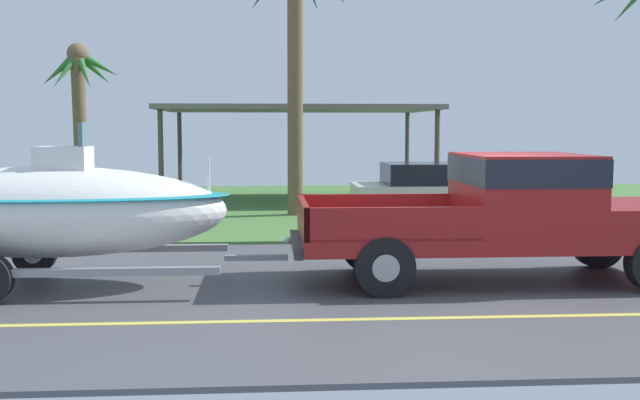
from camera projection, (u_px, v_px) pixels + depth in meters
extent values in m
cube|color=#4C4C51|center=(468.00, 287.00, 10.72)|extent=(36.00, 8.00, 0.06)
cube|color=#477538|center=(366.00, 206.00, 21.64)|extent=(36.00, 14.00, 0.11)
cube|color=#DBCC4C|center=(508.00, 317.00, 8.92)|extent=(34.20, 0.12, 0.01)
cube|color=maroon|center=(495.00, 238.00, 10.99)|extent=(5.64, 2.06, 0.22)
cube|color=maroon|center=(631.00, 216.00, 11.10)|extent=(1.58, 2.06, 0.38)
cube|color=maroon|center=(523.00, 192.00, 10.95)|extent=(1.69, 2.06, 1.10)
cube|color=black|center=(523.00, 170.00, 10.92)|extent=(1.71, 2.08, 0.38)
cube|color=#621111|center=(383.00, 230.00, 10.86)|extent=(2.37, 2.06, 0.04)
cube|color=maroon|center=(373.00, 208.00, 11.82)|extent=(2.37, 0.08, 0.45)
cube|color=maroon|center=(395.00, 224.00, 9.86)|extent=(2.37, 0.08, 0.45)
cube|color=maroon|center=(303.00, 216.00, 10.76)|extent=(0.08, 2.06, 0.45)
cube|color=#333338|center=(296.00, 244.00, 10.79)|extent=(0.12, 1.85, 0.16)
sphere|color=#B2B2B7|center=(288.00, 241.00, 10.78)|extent=(0.10, 0.10, 0.10)
cylinder|color=black|center=(598.00, 242.00, 12.05)|extent=(0.80, 0.28, 0.80)
cylinder|color=#9E9EA3|center=(598.00, 242.00, 12.05)|extent=(0.36, 0.29, 0.36)
cylinder|color=black|center=(366.00, 245.00, 11.80)|extent=(0.80, 0.28, 0.80)
cylinder|color=#9E9EA3|center=(366.00, 245.00, 11.80)|extent=(0.36, 0.29, 0.36)
cylinder|color=black|center=(384.00, 266.00, 9.98)|extent=(0.80, 0.28, 0.80)
cylinder|color=#9E9EA3|center=(384.00, 266.00, 9.98)|extent=(0.36, 0.29, 0.36)
cube|color=gray|center=(256.00, 258.00, 10.77)|extent=(0.90, 0.10, 0.08)
cube|color=gray|center=(66.00, 249.00, 11.51)|extent=(4.88, 0.12, 0.10)
cube|color=gray|center=(27.00, 273.00, 9.63)|extent=(4.88, 0.12, 0.10)
cylinder|color=black|center=(35.00, 253.00, 11.54)|extent=(0.64, 0.22, 0.64)
cylinder|color=#9E9EA3|center=(35.00, 253.00, 11.54)|extent=(0.29, 0.23, 0.29)
ellipsoid|color=white|center=(47.00, 212.00, 10.51)|extent=(4.97, 1.85, 1.26)
ellipsoid|color=teal|center=(46.00, 196.00, 10.49)|extent=(5.07, 1.89, 0.12)
cube|color=silver|center=(64.00, 170.00, 10.47)|extent=(0.70, 0.60, 0.65)
cube|color=slate|center=(85.00, 136.00, 10.44)|extent=(0.06, 0.56, 0.36)
cylinder|color=silver|center=(209.00, 175.00, 10.61)|extent=(0.04, 0.04, 0.50)
cube|color=beige|center=(444.00, 198.00, 18.21)|extent=(4.35, 1.83, 0.70)
cube|color=black|center=(435.00, 173.00, 18.13)|extent=(2.43, 1.68, 0.50)
cylinder|color=black|center=(494.00, 203.00, 19.15)|extent=(0.66, 0.22, 0.66)
cylinder|color=#9E9EA3|center=(494.00, 203.00, 19.15)|extent=(0.30, 0.23, 0.30)
cylinder|color=black|center=(515.00, 210.00, 17.51)|extent=(0.66, 0.22, 0.66)
cylinder|color=#9E9EA3|center=(515.00, 210.00, 17.51)|extent=(0.30, 0.23, 0.30)
cylinder|color=black|center=(378.00, 204.00, 18.94)|extent=(0.66, 0.22, 0.66)
cylinder|color=#9E9EA3|center=(378.00, 204.00, 18.94)|extent=(0.30, 0.23, 0.30)
cylinder|color=black|center=(388.00, 211.00, 17.30)|extent=(0.66, 0.22, 0.66)
cylinder|color=#9E9EA3|center=(388.00, 211.00, 17.30)|extent=(0.30, 0.23, 0.30)
cylinder|color=#4C4238|center=(407.00, 154.00, 25.23)|extent=(0.14, 0.14, 2.72)
cylinder|color=#4C4238|center=(437.00, 159.00, 20.80)|extent=(0.14, 0.14, 2.72)
cylinder|color=#4C4238|center=(180.00, 154.00, 24.71)|extent=(0.14, 0.14, 2.72)
cylinder|color=#4C4238|center=(161.00, 160.00, 20.28)|extent=(0.14, 0.14, 2.72)
cube|color=#6B665B|center=(297.00, 109.00, 22.62)|extent=(7.99, 4.96, 0.14)
cylinder|color=brown|center=(80.00, 126.00, 24.42)|extent=(0.43, 0.66, 4.59)
cone|color=#2D6B2D|center=(98.00, 65.00, 24.35)|extent=(1.44, 0.51, 1.00)
cone|color=#2D6B2D|center=(94.00, 69.00, 25.09)|extent=(1.03, 1.92, 1.17)
cone|color=#2D6B2D|center=(76.00, 74.00, 24.88)|extent=(0.94, 1.66, 1.50)
cone|color=#2D6B2D|center=(60.00, 69.00, 24.16)|extent=(1.35, 0.46, 1.24)
cone|color=#2D6B2D|center=(66.00, 70.00, 23.82)|extent=(0.94, 1.19, 1.32)
cone|color=#2D6B2D|center=(84.00, 71.00, 23.87)|extent=(0.96, 1.20, 1.35)
sphere|color=brown|center=(78.00, 54.00, 24.21)|extent=(0.69, 0.69, 0.69)
cylinder|color=brown|center=(295.00, 86.00, 18.42)|extent=(0.38, 0.81, 6.47)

